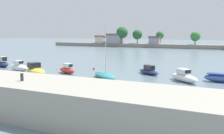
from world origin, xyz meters
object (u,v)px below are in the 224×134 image
object	(u,v)px
moored_boat_1	(19,67)
mooring_buoy_2	(56,69)
moored_boat_6	(184,77)
mooring_buoy_0	(185,69)
moored_boat_2	(35,70)
moored_boat_5	(149,71)
mooring_bollard	(22,77)
moored_boat_3	(67,70)
moored_boat_0	(2,63)
mooring_buoy_1	(94,69)
moored_boat_4	(105,75)
moored_boat_7	(220,78)

from	to	relation	value
moored_boat_1	mooring_buoy_2	xyz separation A→B (m)	(4.91, 3.41, -0.52)
moored_boat_6	mooring_buoy_0	world-z (taller)	moored_boat_6
mooring_buoy_2	moored_boat_1	bearing A→B (deg)	-145.20
moored_boat_2	moored_boat_6	distance (m)	21.71
moored_boat_6	moored_boat_5	bearing A→B (deg)	-170.07
mooring_bollard	moored_boat_3	xyz separation A→B (m)	(-7.82, 16.99, -2.29)
moored_boat_0	mooring_buoy_2	size ratio (longest dim) A/B	18.47
mooring_buoy_0	moored_boat_0	bearing A→B (deg)	-161.08
mooring_buoy_0	mooring_buoy_1	xyz separation A→B (m)	(-14.20, -6.65, 0.04)
moored_boat_3	moored_boat_0	bearing A→B (deg)	-162.22
moored_boat_3	moored_boat_4	xyz separation A→B (m)	(7.17, -1.36, -0.16)
moored_boat_6	moored_boat_7	bearing A→B (deg)	63.36
moored_boat_7	mooring_buoy_0	xyz separation A→B (m)	(-5.37, 9.20, -0.40)
moored_boat_1	mooring_buoy_0	size ratio (longest dim) A/B	16.62
mooring_buoy_1	moored_boat_1	bearing A→B (deg)	-148.49
mooring_buoy_0	moored_boat_6	bearing A→B (deg)	-83.58
moored_boat_2	moored_boat_6	xyz separation A→B (m)	(21.45, 3.33, 0.01)
moored_boat_4	moored_boat_6	distance (m)	10.43
moored_boat_0	moored_boat_1	world-z (taller)	moored_boat_0
mooring_bollard	mooring_buoy_0	world-z (taller)	mooring_bollard
moored_boat_5	moored_boat_6	bearing A→B (deg)	5.91
mooring_buoy_1	moored_boat_3	bearing A→B (deg)	-111.20
mooring_bollard	moored_boat_0	xyz separation A→B (m)	(-22.88, 17.94, -2.24)
moored_boat_3	moored_boat_7	world-z (taller)	moored_boat_3
moored_boat_6	moored_boat_0	bearing A→B (deg)	-137.89
mooring_buoy_1	mooring_buoy_0	bearing A→B (deg)	25.08
moored_boat_7	mooring_buoy_2	bearing A→B (deg)	-174.47
moored_boat_1	mooring_buoy_2	world-z (taller)	moored_boat_1
mooring_bollard	moored_boat_5	bearing A→B (deg)	79.66
mooring_bollard	mooring_buoy_0	bearing A→B (deg)	73.79
moored_boat_0	mooring_buoy_0	distance (m)	32.99
mooring_buoy_0	mooring_buoy_2	world-z (taller)	mooring_buoy_0
moored_boat_0	moored_boat_5	distance (m)	27.01
moored_boat_4	moored_boat_0	bearing A→B (deg)	-145.32
moored_boat_4	mooring_buoy_1	bearing A→B (deg)	170.01
moored_boat_5	moored_boat_7	xyz separation A→B (m)	(9.79, -1.97, 0.04)
mooring_buoy_1	moored_boat_4	bearing A→B (deg)	-50.63
mooring_bollard	moored_boat_1	distance (m)	22.68
moored_boat_7	mooring_buoy_0	size ratio (longest dim) A/B	14.07
mooring_bollard	moored_boat_4	size ratio (longest dim) A/B	0.08
moored_boat_6	moored_boat_2	bearing A→B (deg)	-128.89
moored_boat_1	mooring_buoy_1	world-z (taller)	moored_boat_1
mooring_buoy_1	mooring_bollard	bearing A→B (deg)	-75.04
moored_boat_2	moored_boat_4	distance (m)	11.31
moored_boat_0	moored_boat_6	world-z (taller)	moored_boat_0
moored_boat_1	moored_boat_6	xyz separation A→B (m)	(25.88, 2.26, -0.03)
moored_boat_7	moored_boat_5	bearing A→B (deg)	173.12
moored_boat_3	mooring_buoy_1	size ratio (longest dim) A/B	10.97
moored_boat_4	mooring_buoy_2	distance (m)	11.30
moored_boat_2	moored_boat_1	bearing A→B (deg)	-169.60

